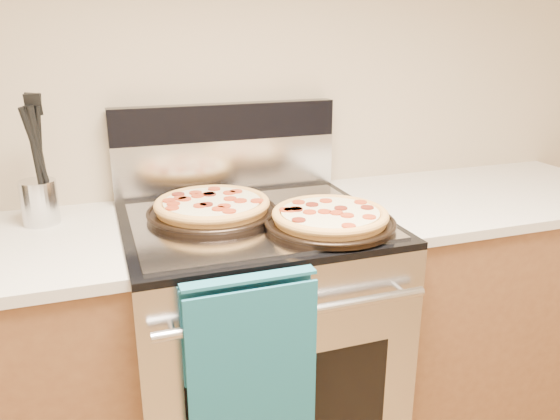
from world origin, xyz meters
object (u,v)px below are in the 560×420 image
object	(u,v)px
range_body	(255,355)
pepperoni_pizza_back	(212,207)
utensil_crock	(40,202)
pepperoni_pizza_front	(330,218)

from	to	relation	value
range_body	pepperoni_pizza_back	world-z (taller)	pepperoni_pizza_back
pepperoni_pizza_back	utensil_crock	size ratio (longest dim) A/B	2.93
range_body	utensil_crock	size ratio (longest dim) A/B	6.93
range_body	utensil_crock	bearing A→B (deg)	162.28
pepperoni_pizza_back	pepperoni_pizza_front	bearing A→B (deg)	-34.92
pepperoni_pizza_front	utensil_crock	distance (m)	0.84
pepperoni_pizza_front	utensil_crock	bearing A→B (deg)	155.87
utensil_crock	range_body	bearing A→B (deg)	-17.72
range_body	utensil_crock	distance (m)	0.81
pepperoni_pizza_back	utensil_crock	bearing A→B (deg)	163.49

